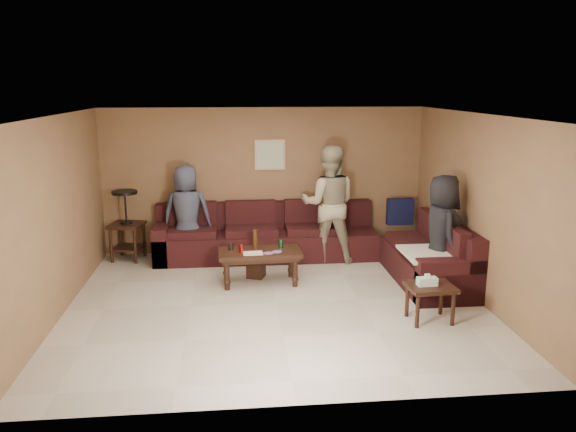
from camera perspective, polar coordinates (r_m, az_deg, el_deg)
The scene contains 10 objects.
room at distance 7.20m, azimuth -1.31°, elevation 3.55°, with size 5.60×5.50×2.50m.
sectional_sofa at distance 9.07m, azimuth 3.13°, elevation -3.11°, with size 4.65×2.90×0.97m.
coffee_table at distance 8.26m, azimuth -2.91°, elevation -4.03°, with size 1.23×0.65×0.78m.
end_table_left at distance 9.70m, azimuth -16.07°, elevation -0.77°, with size 0.61×0.61×1.17m.
side_table_right at distance 7.18m, azimuth 14.23°, elevation -7.30°, with size 0.59×0.49×0.61m.
waste_bin at distance 8.59m, azimuth -3.26°, elevation -5.31°, with size 0.24×0.24×0.29m, color black.
wall_art at distance 9.65m, azimuth -1.86°, elevation 6.23°, with size 0.52×0.04×0.52m.
person_left at distance 9.35m, azimuth -10.22°, elevation 0.26°, with size 0.79×0.52×1.62m, color #323646.
person_middle at distance 9.23m, azimuth 4.16°, elevation 1.23°, with size 0.93×0.73×1.92m, color #9C9274.
person_right at distance 8.23m, azimuth 15.34°, elevation -1.63°, with size 0.81×0.53×1.66m, color black.
Camera 1 is at (-0.55, -7.08, 2.87)m, focal length 35.00 mm.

